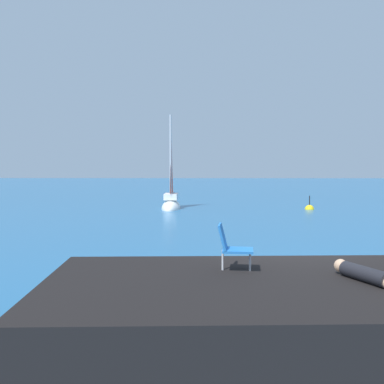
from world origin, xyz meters
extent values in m
plane|color=#236093|center=(0.00, 0.00, 0.00)|extent=(160.00, 160.00, 0.00)
cube|color=black|center=(-0.48, -3.34, 0.49)|extent=(8.35, 4.30, 0.97)
cube|color=black|center=(-3.05, -1.45, 0.00)|extent=(1.32, 1.49, 0.79)
ellipsoid|color=white|center=(-3.90, 18.20, 0.00)|extent=(1.23, 3.37, 1.15)
cube|color=white|center=(-3.90, 18.20, 0.76)|extent=(0.84, 1.48, 0.38)
cylinder|color=#B7B7BC|center=(-3.91, 17.88, 3.18)|extent=(0.13, 0.13, 5.22)
cylinder|color=#B2B2B7|center=(-3.89, 18.93, 0.94)|extent=(0.15, 2.09, 0.10)
pyramid|color=#DB4C38|center=(-3.90, 18.47, 2.98)|extent=(0.10, 1.67, 3.97)
cylinder|color=black|center=(0.45, -3.39, 1.09)|extent=(0.58, 0.92, 0.24)
sphere|color=tan|center=(0.23, -2.89, 1.11)|extent=(0.22, 0.22, 0.22)
cube|color=blue|center=(-1.46, -2.66, 1.32)|extent=(0.57, 0.53, 0.04)
cube|color=blue|center=(-1.72, -2.63, 1.55)|extent=(0.20, 0.49, 0.45)
cylinder|color=silver|center=(-1.25, -2.68, 1.15)|extent=(0.04, 0.04, 0.35)
cylinder|color=silver|center=(-1.72, -2.63, 1.15)|extent=(0.04, 0.04, 0.35)
sphere|color=yellow|center=(4.63, 17.88, 0.00)|extent=(0.56, 0.56, 0.56)
cylinder|color=black|center=(4.63, 17.88, 0.55)|extent=(0.06, 0.06, 0.60)
camera|label=1|loc=(-2.11, -10.51, 2.80)|focal=43.26mm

